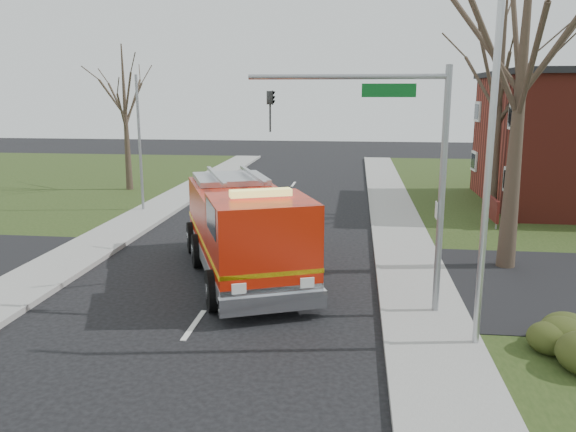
# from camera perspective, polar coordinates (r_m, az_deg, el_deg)

# --- Properties ---
(ground) EXTENTS (120.00, 120.00, 0.00)m
(ground) POSITION_cam_1_polar(r_m,az_deg,el_deg) (15.51, -9.52, -10.88)
(ground) COLOR black
(ground) RESTS_ON ground
(sidewalk_right) EXTENTS (2.40, 80.00, 0.15)m
(sidewalk_right) POSITION_cam_1_polar(r_m,az_deg,el_deg) (15.04, 14.28, -11.56)
(sidewalk_right) COLOR gray
(sidewalk_right) RESTS_ON ground
(health_center_sign) EXTENTS (0.12, 2.00, 1.40)m
(health_center_sign) POSITION_cam_1_polar(r_m,az_deg,el_deg) (27.39, 20.09, 0.65)
(health_center_sign) COLOR #501512
(health_center_sign) RESTS_ON ground
(hedge_corner) EXTENTS (2.80, 2.00, 0.90)m
(hedge_corner) POSITION_cam_1_polar(r_m,az_deg,el_deg) (14.60, 26.06, -11.07)
(hedge_corner) COLOR #343F16
(hedge_corner) RESTS_ON lawn_right
(bare_tree_near) EXTENTS (6.00, 6.00, 12.00)m
(bare_tree_near) POSITION_cam_1_polar(r_m,az_deg,el_deg) (20.39, 22.82, 15.19)
(bare_tree_near) COLOR #33271E
(bare_tree_near) RESTS_ON ground
(bare_tree_far) EXTENTS (5.25, 5.25, 10.50)m
(bare_tree_far) POSITION_cam_1_polar(r_m,az_deg,el_deg) (29.45, 20.78, 12.37)
(bare_tree_far) COLOR #33271E
(bare_tree_far) RESTS_ON ground
(bare_tree_left) EXTENTS (4.50, 4.50, 9.00)m
(bare_tree_left) POSITION_cam_1_polar(r_m,az_deg,el_deg) (36.52, -16.27, 11.06)
(bare_tree_left) COLOR #33271E
(bare_tree_left) RESTS_ON ground
(traffic_signal_mast) EXTENTS (5.29, 0.18, 6.80)m
(traffic_signal_mast) POSITION_cam_1_polar(r_m,az_deg,el_deg) (15.24, 10.79, 6.99)
(traffic_signal_mast) COLOR gray
(traffic_signal_mast) RESTS_ON ground
(streetlight_pole) EXTENTS (1.48, 0.16, 8.40)m
(streetlight_pole) POSITION_cam_1_polar(r_m,az_deg,el_deg) (13.56, 19.50, 5.20)
(streetlight_pole) COLOR #B7BABF
(streetlight_pole) RESTS_ON ground
(utility_pole_far) EXTENTS (0.14, 0.14, 7.00)m
(utility_pole_far) POSITION_cam_1_polar(r_m,az_deg,el_deg) (29.86, -14.83, 6.99)
(utility_pole_far) COLOR gray
(utility_pole_far) RESTS_ON ground
(fire_engine) EXTENTS (5.85, 8.98, 3.43)m
(fire_engine) POSITION_cam_1_polar(r_m,az_deg,el_deg) (18.76, -4.45, -1.63)
(fire_engine) COLOR red
(fire_engine) RESTS_ON ground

